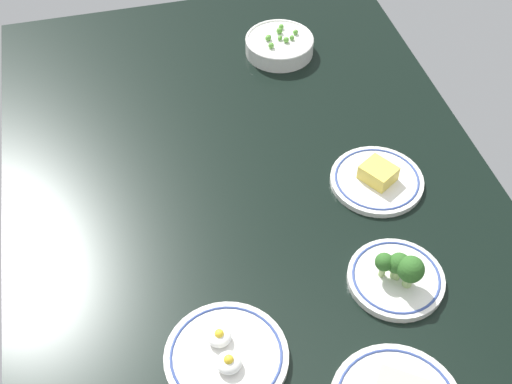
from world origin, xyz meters
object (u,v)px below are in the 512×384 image
at_px(plate_eggs, 226,356).
at_px(bowl_peas, 279,45).
at_px(plate_broccoli, 398,275).
at_px(plate_cheese, 377,179).

height_order(plate_eggs, bowl_peas, bowl_peas).
xyz_separation_m(plate_broccoli, plate_cheese, (-0.25, 0.06, -0.01)).
height_order(plate_cheese, bowl_peas, bowl_peas).
xyz_separation_m(plate_cheese, plate_eggs, (0.33, -0.40, -0.00)).
bearing_deg(plate_broccoli, bowl_peas, -178.37).
relative_size(plate_broccoli, plate_eggs, 0.85).
bearing_deg(plate_cheese, plate_broccoli, -12.83).
bearing_deg(bowl_peas, plate_broccoli, 1.63).
relative_size(plate_broccoli, bowl_peas, 1.04).
height_order(plate_cheese, plate_eggs, same).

